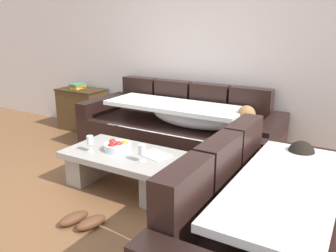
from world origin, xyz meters
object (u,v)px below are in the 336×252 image
(side_cabinet, at_px, (82,109))
(open_magazine, at_px, (155,155))
(couch_near_window, at_px, (268,226))
(pair_of_shoes, at_px, (82,221))
(wine_glass_near_left, at_px, (90,141))
(book_stack_on_cabinet, at_px, (78,86))
(wine_glass_near_right, at_px, (142,150))
(coffee_table, at_px, (125,165))
(couch_along_wall, at_px, (181,131))
(fruit_bowl, at_px, (117,146))

(side_cabinet, bearing_deg, open_magazine, -29.71)
(couch_near_window, relative_size, pair_of_shoes, 5.34)
(wine_glass_near_left, height_order, book_stack_on_cabinet, book_stack_on_cabinet)
(wine_glass_near_right, bearing_deg, side_cabinet, 146.23)
(side_cabinet, bearing_deg, pair_of_shoes, -46.72)
(wine_glass_near_right, height_order, book_stack_on_cabinet, book_stack_on_cabinet)
(coffee_table, relative_size, book_stack_on_cabinet, 5.31)
(open_magazine, bearing_deg, couch_along_wall, 118.24)
(coffee_table, xyz_separation_m, wine_glass_near_left, (-0.31, -0.15, 0.26))
(couch_near_window, bearing_deg, pair_of_shoes, 99.22)
(coffee_table, distance_m, wine_glass_near_right, 0.40)
(wine_glass_near_left, bearing_deg, coffee_table, 25.89)
(couch_near_window, distance_m, coffee_table, 1.65)
(couch_along_wall, height_order, coffee_table, couch_along_wall)
(couch_near_window, xyz_separation_m, coffee_table, (-1.57, 0.51, -0.10))
(fruit_bowl, distance_m, wine_glass_near_right, 0.42)
(side_cabinet, distance_m, pair_of_shoes, 2.82)
(coffee_table, height_order, wine_glass_near_left, wine_glass_near_left)
(open_magazine, distance_m, side_cabinet, 2.44)
(couch_along_wall, distance_m, pair_of_shoes, 1.84)
(fruit_bowl, bearing_deg, side_cabinet, 143.23)
(couch_near_window, bearing_deg, fruit_bowl, 72.37)
(couch_near_window, xyz_separation_m, open_magazine, (-1.26, 0.60, 0.05))
(couch_along_wall, relative_size, couch_near_window, 1.31)
(couch_along_wall, xyz_separation_m, fruit_bowl, (-0.16, -1.05, 0.09))
(wine_glass_near_right, relative_size, side_cabinet, 0.23)
(couch_along_wall, bearing_deg, book_stack_on_cabinet, 173.31)
(fruit_bowl, height_order, pair_of_shoes, fruit_bowl)
(pair_of_shoes, bearing_deg, wine_glass_near_right, 74.81)
(fruit_bowl, distance_m, wine_glass_near_left, 0.28)
(book_stack_on_cabinet, bearing_deg, wine_glass_near_left, -42.90)
(side_cabinet, bearing_deg, wine_glass_near_left, -43.94)
(book_stack_on_cabinet, bearing_deg, couch_along_wall, -6.69)
(fruit_bowl, relative_size, pair_of_shoes, 0.78)
(open_magazine, bearing_deg, wine_glass_near_left, -145.17)
(couch_along_wall, distance_m, book_stack_on_cabinet, 1.97)
(open_magazine, bearing_deg, pair_of_shoes, -89.21)
(pair_of_shoes, bearing_deg, side_cabinet, 133.28)
(couch_along_wall, bearing_deg, wine_glass_near_left, -106.88)
(couch_near_window, xyz_separation_m, wine_glass_near_right, (-1.28, 0.40, 0.16))
(coffee_table, relative_size, open_magazine, 4.29)
(fruit_bowl, bearing_deg, wine_glass_near_left, -141.01)
(fruit_bowl, distance_m, pair_of_shoes, 0.88)
(fruit_bowl, height_order, side_cabinet, side_cabinet)
(couch_along_wall, bearing_deg, side_cabinet, 173.15)
(couch_near_window, bearing_deg, wine_glass_near_right, 72.47)
(couch_along_wall, height_order, wine_glass_near_right, couch_along_wall)
(coffee_table, bearing_deg, open_magazine, 15.43)
(wine_glass_near_right, distance_m, open_magazine, 0.22)
(fruit_bowl, relative_size, book_stack_on_cabinet, 1.24)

